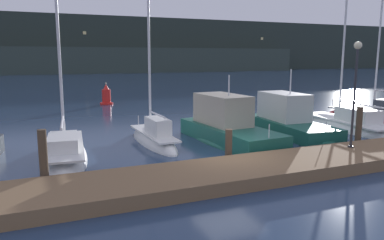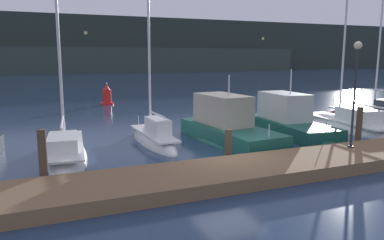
{
  "view_description": "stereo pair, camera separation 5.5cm",
  "coord_description": "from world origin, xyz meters",
  "views": [
    {
      "loc": [
        -6.87,
        -12.63,
        4.24
      ],
      "look_at": [
        0.0,
        3.81,
        1.2
      ],
      "focal_mm": 35.0,
      "sensor_mm": 36.0,
      "label": 1
    },
    {
      "loc": [
        -6.82,
        -12.65,
        4.24
      ],
      "look_at": [
        0.0,
        3.81,
        1.2
      ],
      "focal_mm": 35.0,
      "sensor_mm": 36.0,
      "label": 2
    }
  ],
  "objects": [
    {
      "name": "motorboat_berth_5",
      "position": [
        1.9,
        3.66,
        0.48
      ],
      "size": [
        3.08,
        7.44,
        3.8
      ],
      "color": "#195647",
      "rests_on": "ground"
    },
    {
      "name": "mooring_pile_2",
      "position": [
        0.0,
        0.06,
        0.71
      ],
      "size": [
        0.28,
        0.28,
        1.42
      ],
      "primitive_type": "cylinder",
      "color": "#4C3D2D",
      "rests_on": "ground"
    },
    {
      "name": "sailboat_berth_3",
      "position": [
        -5.95,
        3.32,
        0.12
      ],
      "size": [
        2.37,
        6.8,
        8.57
      ],
      "color": "white",
      "rests_on": "ground"
    },
    {
      "name": "dock_lamppost",
      "position": [
        5.25,
        -1.02,
        3.35
      ],
      "size": [
        0.32,
        0.32,
        4.39
      ],
      "color": "#2D2D33",
      "rests_on": "dock"
    },
    {
      "name": "mooring_pile_1",
      "position": [
        -6.8,
        0.06,
        0.96
      ],
      "size": [
        0.28,
        0.28,
        1.92
      ],
      "primitive_type": "cylinder",
      "color": "#4C3D2D",
      "rests_on": "ground"
    },
    {
      "name": "sailboat_berth_8",
      "position": [
        13.84,
        4.63,
        0.15
      ],
      "size": [
        3.78,
        8.59,
        12.12
      ],
      "color": "red",
      "rests_on": "ground"
    },
    {
      "name": "channel_buoy",
      "position": [
        -1.12,
        20.97,
        0.73
      ],
      "size": [
        1.15,
        1.15,
        1.96
      ],
      "color": "red",
      "rests_on": "ground"
    },
    {
      "name": "dock",
      "position": [
        0.0,
        -1.59,
        0.23
      ],
      "size": [
        36.23,
        2.8,
        0.45
      ],
      "primitive_type": "cube",
      "color": "brown",
      "rests_on": "ground"
    },
    {
      "name": "hillside_backdrop",
      "position": [
        -1.02,
        95.56,
        6.85
      ],
      "size": [
        240.0,
        23.0,
        14.88
      ],
      "color": "#28332D",
      "rests_on": "ground"
    },
    {
      "name": "sailboat_berth_7",
      "position": [
        9.98,
        3.92,
        0.14
      ],
      "size": [
        2.72,
        7.95,
        12.49
      ],
      "color": "white",
      "rests_on": "ground"
    },
    {
      "name": "motorboat_berth_6",
      "position": [
        5.98,
        4.15,
        0.39
      ],
      "size": [
        2.83,
        7.13,
        4.14
      ],
      "color": "#195647",
      "rests_on": "ground"
    },
    {
      "name": "mooring_pile_3",
      "position": [
        6.8,
        0.06,
        0.97
      ],
      "size": [
        0.28,
        0.28,
        1.95
      ],
      "primitive_type": "cylinder",
      "color": "#4C3D2D",
      "rests_on": "ground"
    },
    {
      "name": "ground_plane",
      "position": [
        0.0,
        0.0,
        0.0
      ],
      "size": [
        400.0,
        400.0,
        0.0
      ],
      "primitive_type": "plane",
      "color": "navy"
    },
    {
      "name": "sailboat_berth_4",
      "position": [
        -1.68,
        4.65,
        0.16
      ],
      "size": [
        1.43,
        5.67,
        8.76
      ],
      "color": "white",
      "rests_on": "ground"
    }
  ]
}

